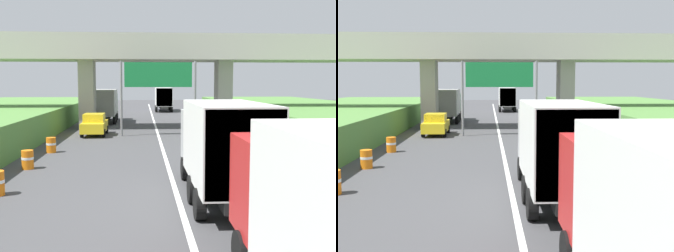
{
  "view_description": "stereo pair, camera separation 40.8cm",
  "coord_description": "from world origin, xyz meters",
  "views": [
    {
      "loc": [
        -1.25,
        1.33,
        4.07
      ],
      "look_at": [
        0.0,
        20.84,
        2.0
      ],
      "focal_mm": 43.17,
      "sensor_mm": 36.0,
      "label": 1
    },
    {
      "loc": [
        -0.84,
        1.31,
        4.07
      ],
      "look_at": [
        0.0,
        20.84,
        2.0
      ],
      "focal_mm": 43.17,
      "sensor_mm": 36.0,
      "label": 2
    }
  ],
  "objects": [
    {
      "name": "car_yellow",
      "position": [
        -4.99,
        33.07,
        0.86
      ],
      "size": [
        1.86,
        4.1,
        1.72
      ],
      "color": "gold",
      "rests_on": "ground"
    },
    {
      "name": "lane_centre_stripe",
      "position": [
        0.0,
        30.32,
        0.0
      ],
      "size": [
        0.2,
        100.64,
        0.01
      ],
      "primitive_type": "cube",
      "color": "white",
      "rests_on": "ground"
    },
    {
      "name": "construction_barrel_4",
      "position": [
        -6.63,
        25.25,
        0.46
      ],
      "size": [
        0.57,
        0.57,
        0.9
      ],
      "color": "orange",
      "rests_on": "ground"
    },
    {
      "name": "overhead_highway_sign",
      "position": [
        0.0,
        32.5,
        4.31
      ],
      "size": [
        5.88,
        0.18,
        5.78
      ],
      "color": "slate",
      "rests_on": "ground"
    },
    {
      "name": "overpass_bridge",
      "position": [
        0.0,
        37.9,
        6.31
      ],
      "size": [
        40.0,
        4.8,
        8.28
      ],
      "color": "#ADA89E",
      "rests_on": "ground"
    },
    {
      "name": "car_white",
      "position": [
        5.0,
        15.55,
        0.86
      ],
      "size": [
        1.86,
        4.1,
        1.72
      ],
      "color": "silver",
      "rests_on": "ground"
    },
    {
      "name": "construction_barrel_3",
      "position": [
        -6.72,
        20.66,
        0.46
      ],
      "size": [
        0.57,
        0.57,
        0.9
      ],
      "color": "orange",
      "rests_on": "ground"
    },
    {
      "name": "truck_green",
      "position": [
        -5.1,
        43.96,
        1.93
      ],
      "size": [
        2.44,
        7.3,
        3.44
      ],
      "color": "black",
      "rests_on": "ground"
    },
    {
      "name": "truck_blue",
      "position": [
        1.81,
        60.34,
        1.93
      ],
      "size": [
        2.44,
        7.3,
        3.44
      ],
      "color": "black",
      "rests_on": "ground"
    },
    {
      "name": "truck_silver",
      "position": [
        1.51,
        15.27,
        1.93
      ],
      "size": [
        2.44,
        7.3,
        3.44
      ],
      "color": "black",
      "rests_on": "ground"
    }
  ]
}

